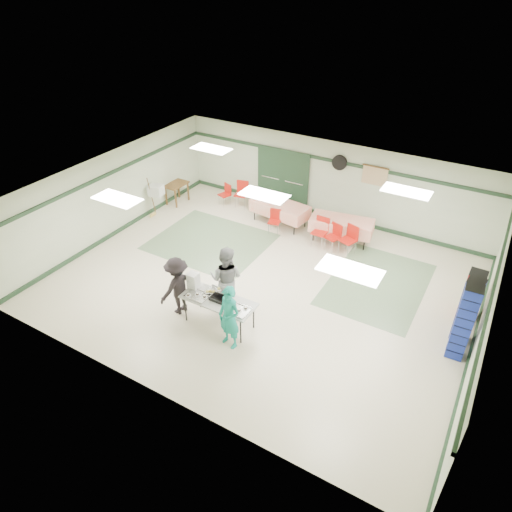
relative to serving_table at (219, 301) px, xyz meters
The scene contains 42 objects.
floor 2.19m from the serving_table, 88.30° to the left, with size 11.00×11.00×0.00m, color beige.
ceiling 2.87m from the serving_table, 88.30° to the left, with size 11.00×11.00×0.00m, color silver.
wall_back 6.60m from the serving_table, 89.46° to the left, with size 11.00×11.00×0.00m, color beige.
wall_front 2.51m from the serving_table, 88.55° to the right, with size 11.00×11.00×0.00m, color beige.
wall_left 5.85m from the serving_table, 159.13° to the left, with size 9.00×9.00×0.00m, color beige.
wall_right 5.97m from the serving_table, 20.45° to the left, with size 9.00×9.00×0.00m, color beige.
trim_back 6.68m from the serving_table, 89.46° to the left, with size 11.00×0.06×0.10m, color #1E3823.
baseboard_back 6.58m from the serving_table, 89.46° to the left, with size 11.00×0.06×0.12m, color #1E3823.
trim_left 5.94m from the serving_table, 159.02° to the left, with size 9.00×0.06×0.10m, color #1E3823.
baseboard_left 5.83m from the serving_table, 159.02° to the left, with size 9.00×0.06×0.12m, color #1E3823.
trim_right 6.06m from the serving_table, 20.55° to the left, with size 9.00×0.06×0.10m, color #1E3823.
baseboard_right 5.94m from the serving_table, 20.55° to the left, with size 9.00×0.06×0.12m, color #1E3823.
green_patch_a 3.99m from the serving_table, 128.42° to the left, with size 3.50×3.00×0.01m, color #65805D.
green_patch_b 4.63m from the serving_table, 51.32° to the left, with size 2.50×3.50×0.01m, color #65805D.
double_door_left 6.86m from the serving_table, 108.17° to the left, with size 0.90×0.06×2.10m, color #9A9D9A.
double_door_right 6.63m from the serving_table, 100.34° to the left, with size 0.90×0.06×2.10m, color #9A9D9A.
door_frame 6.71m from the serving_table, 104.41° to the left, with size 2.00×0.03×2.15m, color #1E3823.
wall_fan 6.66m from the serving_table, 86.82° to the left, with size 0.50×0.50×0.10m, color black.
scroll_banner 6.79m from the serving_table, 76.52° to the left, with size 0.80×0.02×0.60m, color tan.
serving_table is the anchor object (origin of this frame).
sheet_tray_right 0.59m from the serving_table, 10.53° to the right, with size 0.58×0.44×0.02m, color silver.
sheet_tray_mid 0.24m from the serving_table, 131.22° to the left, with size 0.59×0.45×0.02m, color silver.
sheet_tray_left 0.54m from the serving_table, 165.44° to the right, with size 0.55×0.42×0.02m, color silver.
baking_pan 0.09m from the serving_table, 24.28° to the left, with size 0.45×0.28×0.08m, color black.
foam_box_stack 0.85m from the serving_table, behind, with size 0.26×0.24×0.41m, color white.
volunteer_teal 0.76m from the serving_table, 36.66° to the right, with size 0.59×0.39×1.63m, color #159585.
volunteer_grey 0.71m from the serving_table, 107.07° to the left, with size 0.88×0.68×1.80m, color gray.
volunteer_dark 1.16m from the serving_table, behind, with size 1.03×0.59×1.59m, color black.
dining_table_a 5.37m from the serving_table, 78.26° to the left, with size 2.05×1.17×0.77m.
dining_table_b 5.37m from the serving_table, 101.91° to the left, with size 2.06×1.12×0.77m.
chair_a 4.81m from the serving_table, 76.94° to the left, with size 0.50×0.50×0.85m.
chair_b 4.74m from the serving_table, 82.32° to the left, with size 0.45×0.45×0.94m.
chair_c 4.95m from the serving_table, 71.32° to the left, with size 0.56×0.56×0.93m.
chair_d 4.79m from the serving_table, 101.82° to the left, with size 0.45×0.45×0.80m.
chair_loose_a 6.44m from the serving_table, 116.82° to the left, with size 0.53×0.53×0.94m.
chair_loose_b 6.52m from the serving_table, 121.96° to the left, with size 0.47×0.48×0.79m.
crate_stack_blue_a 5.53m from the serving_table, 19.45° to the left, with size 0.37×0.37×1.93m, color navy.
crate_stack_red 6.24m from the serving_table, 33.36° to the left, with size 0.41×0.41×1.32m, color maroon.
crate_stack_blue_b 5.78m from the serving_table, 25.57° to the left, with size 0.37×0.37×1.70m, color navy.
printer_table 6.97m from the serving_table, 136.93° to the left, with size 0.57×0.88×0.74m.
office_printer 6.29m from the serving_table, 144.09° to the left, with size 0.46×0.40×0.36m, color silver.
broom 6.25m from the serving_table, 145.78° to the left, with size 0.03×0.03×1.44m, color brown.
Camera 1 is at (5.02, -8.97, 7.65)m, focal length 32.00 mm.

